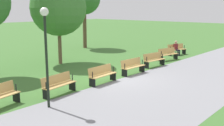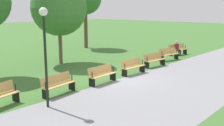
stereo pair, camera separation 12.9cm
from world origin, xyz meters
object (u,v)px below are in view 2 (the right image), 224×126
(person_seated, at_px, (177,48))
(tree_2, at_px, (59,8))
(bench_3, at_px, (133,66))
(bench_1, at_px, (169,54))
(lamp_post, at_px, (45,39))
(bench_4, at_px, (102,74))
(bench_0, at_px, (177,49))
(bench_2, at_px, (154,59))
(bench_5, at_px, (58,84))

(person_seated, relative_size, tree_2, 0.21)
(bench_3, height_order, person_seated, person_seated)
(bench_1, height_order, lamp_post, lamp_post)
(bench_1, height_order, bench_4, same)
(person_seated, xyz_separation_m, lamp_post, (14.12, 1.97, 2.05))
(bench_0, relative_size, person_seated, 1.51)
(bench_3, distance_m, lamp_post, 6.95)
(bench_0, bearing_deg, bench_1, 30.09)
(bench_1, distance_m, bench_2, 2.63)
(bench_3, distance_m, bench_5, 5.26)
(bench_5, bearing_deg, person_seated, 177.33)
(bench_2, xyz_separation_m, bench_3, (2.62, 0.21, 0.00))
(bench_2, xyz_separation_m, bench_5, (7.88, 0.00, 0.00))
(bench_4, bearing_deg, bench_1, -177.70)
(bench_2, relative_size, bench_4, 1.02)
(bench_1, distance_m, bench_4, 7.88)
(bench_2, bearing_deg, bench_3, 11.58)
(bench_3, height_order, bench_5, same)
(bench_2, bearing_deg, bench_4, 9.27)
(bench_3, xyz_separation_m, person_seated, (-7.57, -1.17, 0.16))
(bench_0, height_order, bench_5, same)
(bench_1, bearing_deg, bench_3, 18.52)
(bench_0, distance_m, bench_3, 7.88)
(bench_5, relative_size, person_seated, 1.50)
(bench_4, bearing_deg, bench_0, -175.39)
(bench_1, relative_size, bench_4, 1.02)
(person_seated, bearing_deg, bench_5, 20.53)
(bench_0, xyz_separation_m, bench_2, (5.15, 1.05, 0.00))
(bench_0, distance_m, bench_1, 2.63)
(bench_2, height_order, person_seated, person_seated)
(bench_5, relative_size, tree_2, 0.32)
(bench_1, distance_m, bench_5, 10.48)
(bench_5, height_order, tree_2, tree_2)
(bench_5, height_order, person_seated, person_seated)
(bench_3, distance_m, person_seated, 7.67)
(bench_3, bearing_deg, bench_2, -173.06)
(bench_1, bearing_deg, tree_2, -27.83)
(bench_1, height_order, tree_2, tree_2)
(tree_2, bearing_deg, bench_2, 122.69)
(bench_4, height_order, tree_2, tree_2)
(bench_2, distance_m, bench_4, 5.26)
(bench_0, height_order, bench_2, same)
(bench_3, relative_size, tree_2, 0.31)
(bench_1, distance_m, lamp_post, 12.06)
(bench_3, height_order, tree_2, tree_2)
(bench_3, xyz_separation_m, lamp_post, (6.54, 0.80, 2.21))
(person_seated, bearing_deg, tree_2, -11.61)
(bench_2, relative_size, tree_2, 0.32)
(bench_1, xyz_separation_m, bench_4, (7.85, 0.63, 0.00))
(bench_0, distance_m, tree_2, 10.23)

